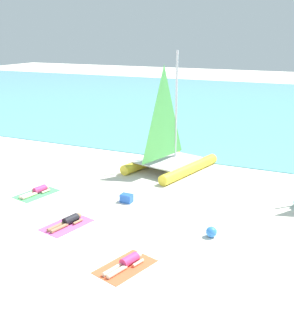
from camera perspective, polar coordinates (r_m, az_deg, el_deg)
ground_plane at (r=23.60m, az=5.56°, el=1.02°), size 120.00×120.00×0.00m
ocean_water at (r=42.57m, az=14.58°, el=8.27°), size 120.00×40.00×0.05m
sailboat_yellow at (r=21.70m, az=3.01°, el=2.04°), size 4.02×5.25×6.08m
towel_left at (r=19.34m, az=-14.94°, el=-3.44°), size 1.48×2.09×0.01m
sunbather_left at (r=19.34m, az=-14.82°, el=-3.04°), size 0.72×1.56×0.30m
towel_middle at (r=16.08m, az=-10.95°, el=-7.68°), size 1.50×2.10×0.01m
sunbather_middle at (r=16.07m, az=-10.79°, el=-7.20°), size 0.74×1.56×0.30m
towel_right at (r=13.24m, az=-3.01°, el=-13.39°), size 1.59×2.13×0.01m
sunbather_right at (r=13.21m, az=-2.81°, el=-12.82°), size 0.82×1.54×0.30m
beach_ball at (r=15.03m, az=8.84°, el=-8.67°), size 0.39×0.39×0.39m
cooler_box at (r=17.77m, az=-2.83°, el=-4.17°), size 0.50×0.36×0.36m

